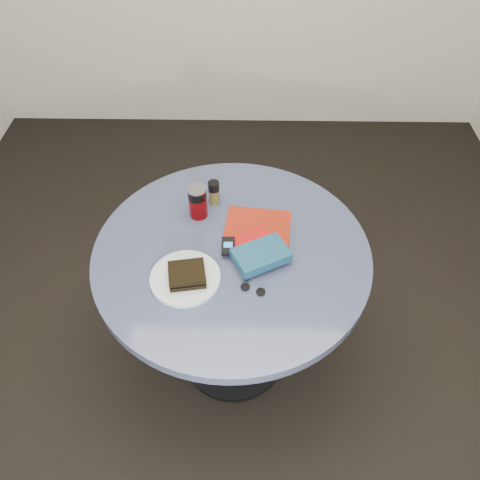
{
  "coord_description": "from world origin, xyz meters",
  "views": [
    {
      "loc": [
        0.05,
        -1.12,
        2.0
      ],
      "look_at": [
        0.03,
        0.0,
        0.8
      ],
      "focal_mm": 35.0,
      "sensor_mm": 36.0,
      "label": 1
    }
  ],
  "objects_px": {
    "sandwich": "(187,275)",
    "pepper_grinder": "(214,192)",
    "novel": "(261,255)",
    "mp3_player": "(228,246)",
    "table": "(232,278)",
    "soda_can": "(198,202)",
    "plate": "(185,278)",
    "red_book": "(250,244)",
    "headphones": "(253,289)",
    "magazine": "(258,225)"
  },
  "relations": [
    {
      "from": "table",
      "to": "soda_can",
      "type": "distance_m",
      "value": 0.32
    },
    {
      "from": "red_book",
      "to": "headphones",
      "type": "height_order",
      "value": "red_book"
    },
    {
      "from": "table",
      "to": "plate",
      "type": "relative_size",
      "value": 4.17
    },
    {
      "from": "plate",
      "to": "sandwich",
      "type": "distance_m",
      "value": 0.03
    },
    {
      "from": "pepper_grinder",
      "to": "red_book",
      "type": "distance_m",
      "value": 0.27
    },
    {
      "from": "table",
      "to": "sandwich",
      "type": "height_order",
      "value": "sandwich"
    },
    {
      "from": "sandwich",
      "to": "novel",
      "type": "distance_m",
      "value": 0.26
    },
    {
      "from": "sandwich",
      "to": "mp3_player",
      "type": "bearing_deg",
      "value": 46.86
    },
    {
      "from": "soda_can",
      "to": "headphones",
      "type": "height_order",
      "value": "soda_can"
    },
    {
      "from": "magazine",
      "to": "mp3_player",
      "type": "relative_size",
      "value": 2.95
    },
    {
      "from": "plate",
      "to": "red_book",
      "type": "relative_size",
      "value": 1.42
    },
    {
      "from": "novel",
      "to": "pepper_grinder",
      "type": "bearing_deg",
      "value": 93.14
    },
    {
      "from": "table",
      "to": "headphones",
      "type": "relative_size",
      "value": 10.89
    },
    {
      "from": "red_book",
      "to": "headphones",
      "type": "distance_m",
      "value": 0.2
    },
    {
      "from": "pepper_grinder",
      "to": "plate",
      "type": "bearing_deg",
      "value": -101.33
    },
    {
      "from": "plate",
      "to": "magazine",
      "type": "height_order",
      "value": "plate"
    },
    {
      "from": "red_book",
      "to": "mp3_player",
      "type": "relative_size",
      "value": 2.05
    },
    {
      "from": "table",
      "to": "novel",
      "type": "bearing_deg",
      "value": -28.97
    },
    {
      "from": "novel",
      "to": "headphones",
      "type": "distance_m",
      "value": 0.13
    },
    {
      "from": "table",
      "to": "headphones",
      "type": "xyz_separation_m",
      "value": [
        0.08,
        -0.18,
        0.17
      ]
    },
    {
      "from": "headphones",
      "to": "soda_can",
      "type": "bearing_deg",
      "value": 119.93
    },
    {
      "from": "table",
      "to": "soda_can",
      "type": "height_order",
      "value": "soda_can"
    },
    {
      "from": "soda_can",
      "to": "novel",
      "type": "xyz_separation_m",
      "value": [
        0.24,
        -0.23,
        -0.03
      ]
    },
    {
      "from": "plate",
      "to": "table",
      "type": "bearing_deg",
      "value": 42.33
    },
    {
      "from": "magazine",
      "to": "headphones",
      "type": "distance_m",
      "value": 0.3
    },
    {
      "from": "soda_can",
      "to": "red_book",
      "type": "distance_m",
      "value": 0.26
    },
    {
      "from": "sandwich",
      "to": "pepper_grinder",
      "type": "height_order",
      "value": "pepper_grinder"
    },
    {
      "from": "pepper_grinder",
      "to": "magazine",
      "type": "xyz_separation_m",
      "value": [
        0.17,
        -0.13,
        -0.05
      ]
    },
    {
      "from": "soda_can",
      "to": "table",
      "type": "bearing_deg",
      "value": -53.43
    },
    {
      "from": "plate",
      "to": "mp3_player",
      "type": "xyz_separation_m",
      "value": [
        0.14,
        0.13,
        0.02
      ]
    },
    {
      "from": "red_book",
      "to": "table",
      "type": "bearing_deg",
      "value": 163.37
    },
    {
      "from": "table",
      "to": "soda_can",
      "type": "relative_size",
      "value": 7.58
    },
    {
      "from": "soda_can",
      "to": "novel",
      "type": "relative_size",
      "value": 0.71
    },
    {
      "from": "soda_can",
      "to": "novel",
      "type": "height_order",
      "value": "soda_can"
    },
    {
      "from": "plate",
      "to": "magazine",
      "type": "bearing_deg",
      "value": 46.32
    },
    {
      "from": "magazine",
      "to": "headphones",
      "type": "bearing_deg",
      "value": -87.51
    },
    {
      "from": "plate",
      "to": "novel",
      "type": "relative_size",
      "value": 1.3
    },
    {
      "from": "plate",
      "to": "sandwich",
      "type": "relative_size",
      "value": 1.76
    },
    {
      "from": "table",
      "to": "magazine",
      "type": "bearing_deg",
      "value": 51.67
    },
    {
      "from": "sandwich",
      "to": "novel",
      "type": "xyz_separation_m",
      "value": [
        0.25,
        0.09,
        -0.0
      ]
    },
    {
      "from": "sandwich",
      "to": "pepper_grinder",
      "type": "xyz_separation_m",
      "value": [
        0.07,
        0.4,
        0.02
      ]
    },
    {
      "from": "red_book",
      "to": "headphones",
      "type": "bearing_deg",
      "value": -118.36
    },
    {
      "from": "novel",
      "to": "mp3_player",
      "type": "height_order",
      "value": "novel"
    },
    {
      "from": "soda_can",
      "to": "pepper_grinder",
      "type": "relative_size",
      "value": 1.3
    },
    {
      "from": "table",
      "to": "mp3_player",
      "type": "distance_m",
      "value": 0.19
    },
    {
      "from": "table",
      "to": "magazine",
      "type": "distance_m",
      "value": 0.23
    },
    {
      "from": "plate",
      "to": "soda_can",
      "type": "relative_size",
      "value": 1.82
    },
    {
      "from": "table",
      "to": "plate",
      "type": "xyz_separation_m",
      "value": [
        -0.15,
        -0.14,
        0.17
      ]
    },
    {
      "from": "pepper_grinder",
      "to": "magazine",
      "type": "relative_size",
      "value": 0.42
    },
    {
      "from": "pepper_grinder",
      "to": "novel",
      "type": "distance_m",
      "value": 0.35
    }
  ]
}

